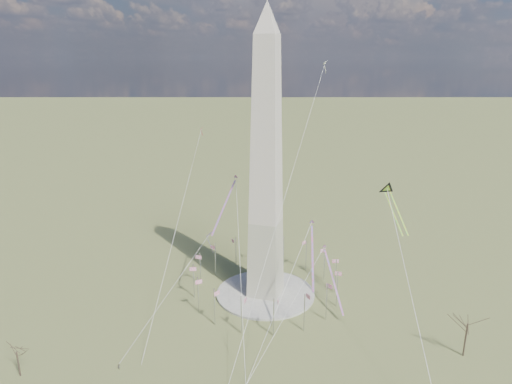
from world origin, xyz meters
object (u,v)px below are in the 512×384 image
(tree_near, at_px, (468,321))
(person_west, at_px, (119,366))
(kite_delta_black, at_px, (388,192))
(washington_monument, at_px, (266,168))

(tree_near, height_order, person_west, tree_near)
(person_west, xyz_separation_m, kite_delta_black, (67.00, 57.49, 40.94))
(tree_near, bearing_deg, washington_monument, 165.85)
(person_west, bearing_deg, washington_monument, -92.48)
(washington_monument, height_order, person_west, washington_monument)
(kite_delta_black, bearing_deg, tree_near, 112.06)
(tree_near, xyz_separation_m, kite_delta_black, (-25.32, 21.16, 30.32))
(person_west, bearing_deg, kite_delta_black, -114.98)
(washington_monument, xyz_separation_m, tree_near, (65.54, -16.52, -36.58))
(tree_near, relative_size, kite_delta_black, 0.99)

